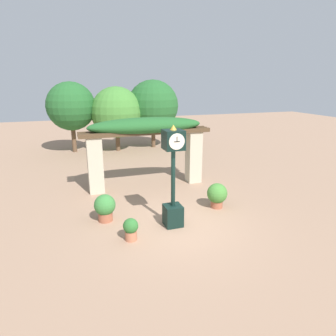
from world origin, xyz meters
name	(u,v)px	position (x,y,z in m)	size (l,w,h in m)	color
ground_plane	(179,225)	(0.00, 0.00, 0.00)	(60.00, 60.00, 0.00)	#9E7A60
pedestal_clock	(173,178)	(-0.17, 0.09, 1.61)	(0.59, 0.64, 3.27)	black
pergola	(146,136)	(0.00, 3.97, 2.27)	(5.61, 1.20, 3.06)	#BCB299
potted_plant_near_left	(131,228)	(-1.66, -0.40, 0.37)	(0.45, 0.45, 0.68)	#B26B4C
potted_plant_near_right	(217,194)	(1.85, 0.92, 0.51)	(0.75, 0.75, 0.93)	#9E563D
potted_plant_far_left	(105,207)	(-2.21, 1.12, 0.50)	(0.71, 0.71, 0.92)	#9E563D
tree_line	(119,108)	(0.22, 11.84, 2.79)	(8.64, 3.75, 4.63)	brown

